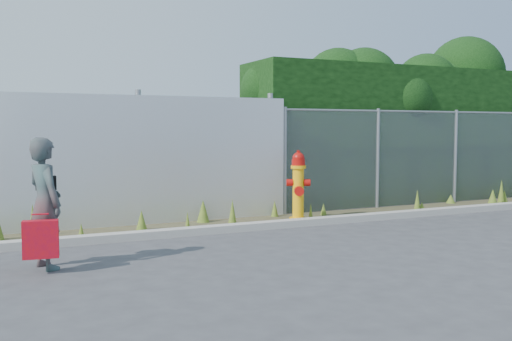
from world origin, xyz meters
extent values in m
plane|color=#3E3D40|center=(0.00, 0.00, 0.00)|extent=(80.00, 80.00, 0.00)
cube|color=#A59D95|center=(0.00, 1.80, 0.06)|extent=(16.00, 0.22, 0.12)
cube|color=#463F28|center=(0.00, 2.40, 0.01)|extent=(16.00, 1.20, 0.01)
cone|color=#4B671E|center=(-2.81, 2.11, 0.12)|extent=(0.11, 0.11, 0.25)
cone|color=#4B671E|center=(3.53, 2.16, 0.22)|extent=(0.14, 0.14, 0.44)
cone|color=#4B671E|center=(-0.68, 2.77, 0.20)|extent=(0.23, 0.23, 0.40)
cone|color=#4B671E|center=(-0.31, 2.32, 0.22)|extent=(0.15, 0.15, 0.44)
cone|color=#4B671E|center=(0.74, 2.81, 0.15)|extent=(0.14, 0.14, 0.30)
cone|color=#4B671E|center=(6.07, 2.33, 0.15)|extent=(0.17, 0.17, 0.30)
cone|color=#4B671E|center=(1.19, 2.27, 0.15)|extent=(0.09, 0.09, 0.30)
cone|color=#4B671E|center=(-1.83, 2.45, 0.17)|extent=(0.18, 0.18, 0.33)
cone|color=#4B671E|center=(5.96, 2.30, 0.27)|extent=(0.15, 0.15, 0.54)
cone|color=#4B671E|center=(5.07, 2.86, 0.10)|extent=(0.20, 0.20, 0.20)
cone|color=#4B671E|center=(-1.17, 2.13, 0.16)|extent=(0.09, 0.09, 0.31)
cone|color=#4B671E|center=(1.65, 2.57, 0.12)|extent=(0.13, 0.13, 0.23)
cone|color=#4B671E|center=(-3.44, 2.61, 0.25)|extent=(0.15, 0.15, 0.51)
cone|color=#4B671E|center=(5.56, 2.18, 0.18)|extent=(0.23, 0.23, 0.36)
cone|color=#4B671E|center=(3.67, 2.19, 0.09)|extent=(0.18, 0.18, 0.19)
cube|color=silver|center=(-3.25, 3.00, 1.10)|extent=(8.50, 0.08, 2.20)
cylinder|color=gray|center=(-1.70, 3.12, 1.15)|extent=(0.10, 0.10, 2.30)
cylinder|color=gray|center=(0.80, 3.12, 1.15)|extent=(0.10, 0.10, 2.30)
cube|color=gray|center=(4.25, 3.00, 1.00)|extent=(6.50, 0.03, 2.00)
cylinder|color=gray|center=(4.25, 3.00, 2.00)|extent=(6.50, 0.04, 0.04)
cylinder|color=gray|center=(1.05, 3.00, 1.02)|extent=(0.07, 0.07, 2.05)
cylinder|color=gray|center=(3.20, 3.00, 1.02)|extent=(0.07, 0.07, 2.05)
cylinder|color=gray|center=(5.30, 3.00, 1.02)|extent=(0.07, 0.07, 2.05)
cube|color=black|center=(4.55, 4.00, 1.50)|extent=(7.30, 1.60, 3.00)
sphere|color=black|center=(1.30, 4.24, 2.47)|extent=(1.14, 1.14, 1.14)
sphere|color=black|center=(2.23, 3.89, 2.34)|extent=(1.34, 1.34, 1.34)
sphere|color=black|center=(3.03, 4.24, 2.63)|extent=(1.56, 1.56, 1.56)
sphere|color=black|center=(3.58, 4.05, 2.65)|extent=(1.57, 1.57, 1.57)
sphere|color=black|center=(4.39, 3.81, 2.30)|extent=(1.48, 1.48, 1.48)
sphere|color=black|center=(5.43, 4.13, 2.67)|extent=(1.48, 1.48, 1.48)
sphere|color=black|center=(6.15, 4.23, 2.73)|extent=(1.20, 1.20, 1.20)
sphere|color=black|center=(6.83, 4.30, 2.98)|extent=(1.89, 1.89, 1.89)
cylinder|color=#FFB40D|center=(0.94, 2.28, 0.03)|extent=(0.31, 0.31, 0.07)
cylinder|color=#FFB40D|center=(0.94, 2.28, 0.47)|extent=(0.20, 0.20, 0.94)
cylinder|color=#FFB40D|center=(0.94, 2.28, 0.97)|extent=(0.27, 0.27, 0.06)
cylinder|color=#B20F0A|center=(0.94, 2.28, 1.04)|extent=(0.23, 0.23, 0.11)
sphere|color=#B20F0A|center=(0.94, 2.28, 1.12)|extent=(0.21, 0.21, 0.21)
cylinder|color=#B20F0A|center=(0.94, 2.28, 1.23)|extent=(0.06, 0.06, 0.06)
cylinder|color=#B20F0A|center=(0.78, 2.28, 0.69)|extent=(0.11, 0.12, 0.12)
cylinder|color=#B20F0A|center=(1.09, 2.28, 0.69)|extent=(0.11, 0.12, 0.12)
cylinder|color=#B20F0A|center=(0.94, 2.12, 0.55)|extent=(0.17, 0.13, 0.17)
imported|color=#106A69|center=(-3.43, 0.53, 0.77)|extent=(0.54, 0.66, 1.54)
cube|color=#A60924|center=(-3.51, 0.24, 0.41)|extent=(0.38, 0.14, 0.43)
cylinder|color=#A60924|center=(-3.51, 0.24, 0.69)|extent=(0.18, 0.02, 0.02)
cube|color=black|center=(-3.40, 0.71, 0.99)|extent=(0.23, 0.09, 0.17)
camera|label=1|loc=(-3.99, -6.50, 1.65)|focal=40.00mm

